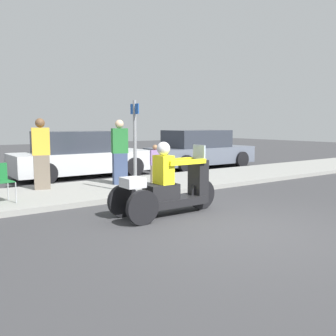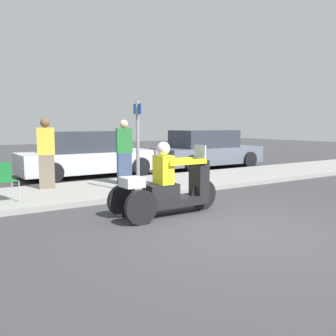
% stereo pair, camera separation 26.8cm
% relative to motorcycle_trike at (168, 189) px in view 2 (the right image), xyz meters
% --- Properties ---
extents(ground_plane, '(60.00, 60.00, 0.00)m').
position_rel_motorcycle_trike_xyz_m(ground_plane, '(0.38, -1.61, -0.51)').
color(ground_plane, '#38383A').
extents(sidewalk_strip, '(28.00, 2.80, 0.12)m').
position_rel_motorcycle_trike_xyz_m(sidewalk_strip, '(0.38, 2.99, -0.45)').
color(sidewalk_strip, gray).
rests_on(sidewalk_strip, ground).
extents(motorcycle_trike, '(2.28, 0.81, 1.43)m').
position_rel_motorcycle_trike_xyz_m(motorcycle_trike, '(0.00, 0.00, 0.00)').
color(motorcycle_trike, black).
rests_on(motorcycle_trike, ground).
extents(spectator_far_back, '(0.47, 0.35, 1.79)m').
position_rel_motorcycle_trike_xyz_m(spectator_far_back, '(-1.33, 3.68, 0.48)').
color(spectator_far_back, '#726656').
rests_on(spectator_far_back, sidewalk_strip).
extents(spectator_end_of_line, '(0.29, 0.23, 1.09)m').
position_rel_motorcycle_trike_xyz_m(spectator_end_of_line, '(1.44, 2.66, 0.14)').
color(spectator_end_of_line, gray).
rests_on(spectator_end_of_line, sidewalk_strip).
extents(spectator_near_curb, '(0.47, 0.35, 1.76)m').
position_rel_motorcycle_trike_xyz_m(spectator_near_curb, '(0.67, 3.25, 0.46)').
color(spectator_near_curb, '#38476B').
rests_on(spectator_near_curb, sidewalk_strip).
extents(folding_chair_curbside, '(0.52, 0.52, 0.82)m').
position_rel_motorcycle_trike_xyz_m(folding_chair_curbside, '(-2.56, 2.56, 0.12)').
color(folding_chair_curbside, '#A5A8AD').
rests_on(folding_chair_curbside, sidewalk_strip).
extents(parked_car_lot_far, '(4.60, 1.95, 1.53)m').
position_rel_motorcycle_trike_xyz_m(parked_car_lot_far, '(0.65, 6.02, 0.21)').
color(parked_car_lot_far, silver).
rests_on(parked_car_lot_far, ground).
extents(parked_car_lot_center, '(4.50, 1.96, 1.52)m').
position_rel_motorcycle_trike_xyz_m(parked_car_lot_center, '(5.68, 5.83, 0.21)').
color(parked_car_lot_center, slate).
rests_on(parked_car_lot_center, ground).
extents(street_sign, '(0.08, 0.36, 2.20)m').
position_rel_motorcycle_trike_xyz_m(street_sign, '(0.33, 1.84, 0.81)').
color(street_sign, gray).
rests_on(street_sign, sidewalk_strip).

